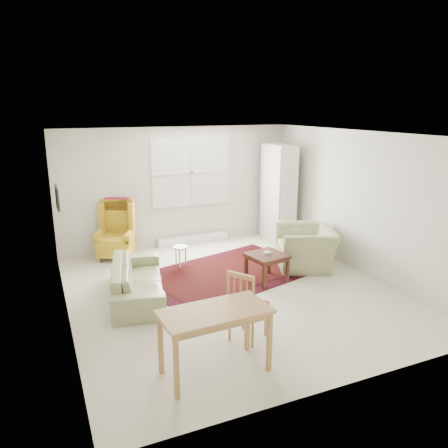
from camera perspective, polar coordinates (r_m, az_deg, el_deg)
name	(u,v)px	position (r m, az deg, el deg)	size (l,w,h in m)	color
room	(227,213)	(6.96, 0.44, 1.48)	(5.04, 5.54, 2.51)	beige
rug	(227,273)	(7.85, 0.35, -6.41)	(3.02, 1.94, 0.03)	black
sofa	(137,273)	(6.95, -11.26, -6.34)	(1.93, 0.75, 0.78)	#848A5C
armchair	(306,243)	(8.22, 10.62, -2.51)	(1.14, 0.99, 0.89)	#848A5C
wingback_chair	(115,230)	(8.73, -14.03, -0.73)	(0.67, 0.71, 1.16)	#B5941B
coffee_table	(267,267)	(7.50, 5.59, -5.67)	(0.60, 0.60, 0.49)	#3E1E13
stool	(180,256)	(8.19, -5.72, -4.21)	(0.29, 0.29, 0.39)	white
cabinet	(279,194)	(9.61, 7.15, 3.96)	(0.44, 0.85, 2.11)	silver
desk	(215,341)	(5.00, -1.17, -15.09)	(1.20, 0.60, 0.76)	#AF8046
desk_chair	(248,304)	(5.62, 3.16, -10.40)	(0.42, 0.42, 0.95)	#AF8046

